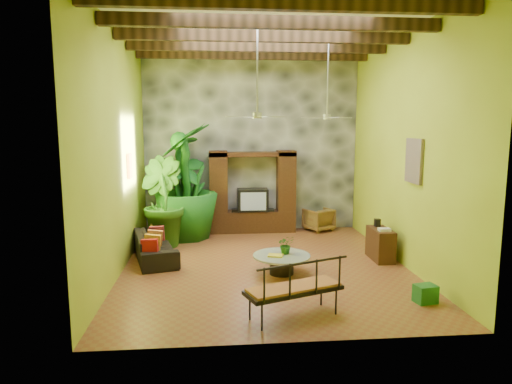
{
  "coord_description": "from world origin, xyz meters",
  "views": [
    {
      "loc": [
        -1.06,
        -9.46,
        3.06
      ],
      "look_at": [
        -0.17,
        0.2,
        1.59
      ],
      "focal_mm": 32.0,
      "sensor_mm": 36.0,
      "label": 1
    }
  ],
  "objects": [
    {
      "name": "tall_plant_c",
      "position": [
        -1.83,
        2.59,
        1.52
      ],
      "size": [
        1.85,
        1.85,
        3.05
      ],
      "primitive_type": "imported",
      "rotation": [
        0.0,
        0.0,
        4.62
      ],
      "color": "#195E18",
      "rests_on": "ground"
    },
    {
      "name": "coffee_table",
      "position": [
        0.29,
        -0.56,
        0.26
      ],
      "size": [
        1.17,
        1.17,
        0.4
      ],
      "rotation": [
        0.0,
        0.0,
        0.36
      ],
      "color": "black",
      "rests_on": "ground"
    },
    {
      "name": "centerpiece_plant",
      "position": [
        0.38,
        -0.46,
        0.59
      ],
      "size": [
        0.38,
        0.34,
        0.38
      ],
      "primitive_type": "imported",
      "rotation": [
        0.0,
        0.0,
        0.16
      ],
      "color": "#205716",
      "rests_on": "coffee_table"
    },
    {
      "name": "ceiling_fan_back",
      "position": [
        1.6,
        1.2,
        3.4
      ],
      "size": [
        1.28,
        1.28,
        1.86
      ],
      "color": "#AAAAAE",
      "rests_on": "ceiling"
    },
    {
      "name": "ground",
      "position": [
        0.0,
        0.0,
        0.0
      ],
      "size": [
        7.0,
        7.0,
        0.0
      ],
      "primitive_type": "plane",
      "color": "brown",
      "rests_on": "ground"
    },
    {
      "name": "ceiling_fan_front",
      "position": [
        -0.2,
        -0.4,
        3.4
      ],
      "size": [
        1.28,
        1.28,
        1.86
      ],
      "color": "#AAAAAE",
      "rests_on": "ceiling"
    },
    {
      "name": "right_wall",
      "position": [
        3.0,
        0.0,
        2.5
      ],
      "size": [
        0.02,
        7.0,
        5.0
      ],
      "primitive_type": "cube",
      "color": "#9DAA26",
      "rests_on": "ground"
    },
    {
      "name": "wall_art_painting",
      "position": [
        2.96,
        -0.6,
        2.3
      ],
      "size": [
        0.06,
        0.7,
        0.9
      ],
      "primitive_type": "cube",
      "color": "#255388",
      "rests_on": "right_wall"
    },
    {
      "name": "sofa",
      "position": [
        -2.42,
        0.7,
        0.3
      ],
      "size": [
        1.27,
        2.17,
        0.6
      ],
      "primitive_type": "imported",
      "rotation": [
        0.0,
        0.0,
        1.82
      ],
      "color": "black",
      "rests_on": "ground"
    },
    {
      "name": "ceiling_beams",
      "position": [
        0.0,
        0.0,
        4.78
      ],
      "size": [
        5.95,
        5.36,
        0.22
      ],
      "color": "#3A2412",
      "rests_on": "ceiling"
    },
    {
      "name": "tall_plant_b",
      "position": [
        -2.39,
        1.87,
        1.12
      ],
      "size": [
        1.55,
        1.59,
        2.25
      ],
      "primitive_type": "imported",
      "rotation": [
        0.0,
        0.0,
        2.26
      ],
      "color": "#2A641A",
      "rests_on": "ground"
    },
    {
      "name": "green_bin",
      "position": [
        2.53,
        -2.28,
        0.16
      ],
      "size": [
        0.4,
        0.33,
        0.31
      ],
      "primitive_type": "cube",
      "rotation": [
        0.0,
        0.0,
        0.19
      ],
      "color": "#1F7626",
      "rests_on": "ground"
    },
    {
      "name": "ceiling",
      "position": [
        0.0,
        0.0,
        5.0
      ],
      "size": [
        6.0,
        7.0,
        0.02
      ],
      "primitive_type": "cube",
      "color": "silver",
      "rests_on": "back_wall"
    },
    {
      "name": "wicker_armchair",
      "position": [
        1.9,
        3.11,
        0.32
      ],
      "size": [
        0.94,
        0.95,
        0.65
      ],
      "primitive_type": "imported",
      "rotation": [
        0.0,
        0.0,
        3.62
      ],
      "color": "olive",
      "rests_on": "ground"
    },
    {
      "name": "left_wall",
      "position": [
        -3.0,
        0.0,
        2.5
      ],
      "size": [
        0.02,
        7.0,
        5.0
      ],
      "primitive_type": "cube",
      "color": "#9DAA26",
      "rests_on": "ground"
    },
    {
      "name": "wall_art_mask",
      "position": [
        -2.96,
        1.0,
        2.1
      ],
      "size": [
        0.06,
        0.32,
        0.55
      ],
      "primitive_type": "cube",
      "color": "gold",
      "rests_on": "left_wall"
    },
    {
      "name": "stone_accent_wall",
      "position": [
        0.0,
        3.44,
        2.5
      ],
      "size": [
        5.98,
        0.1,
        4.98
      ],
      "primitive_type": "cube",
      "color": "#373B3F",
      "rests_on": "ground"
    },
    {
      "name": "iron_bench",
      "position": [
        0.16,
        -2.74,
        0.53
      ],
      "size": [
        1.66,
        1.1,
        0.57
      ],
      "rotation": [
        0.0,
        0.0,
        0.36
      ],
      "color": "black",
      "rests_on": "ground"
    },
    {
      "name": "yellow_tray",
      "position": [
        0.15,
        -0.65,
        0.42
      ],
      "size": [
        0.35,
        0.29,
        0.03
      ],
      "primitive_type": "cube",
      "rotation": [
        0.0,
        0.0,
        -0.28
      ],
      "color": "yellow",
      "rests_on": "coffee_table"
    },
    {
      "name": "side_console",
      "position": [
        2.65,
        0.22,
        0.35
      ],
      "size": [
        0.4,
        0.88,
        0.71
      ],
      "primitive_type": "cube",
      "rotation": [
        0.0,
        0.0,
        -0.0
      ],
      "color": "#392212",
      "rests_on": "ground"
    },
    {
      "name": "entertainment_center",
      "position": [
        0.0,
        3.14,
        0.97
      ],
      "size": [
        2.4,
        0.55,
        2.3
      ],
      "color": "black",
      "rests_on": "ground"
    },
    {
      "name": "back_wall",
      "position": [
        0.0,
        3.5,
        2.5
      ],
      "size": [
        6.0,
        0.02,
        5.0
      ],
      "primitive_type": "cube",
      "color": "#9DAA26",
      "rests_on": "ground"
    },
    {
      "name": "tall_plant_a",
      "position": [
        -1.9,
        2.82,
        1.2
      ],
      "size": [
        1.48,
        1.24,
        2.4
      ],
      "primitive_type": "imported",
      "rotation": [
        0.0,
        0.0,
        0.36
      ],
      "color": "#1A6522",
      "rests_on": "ground"
    }
  ]
}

